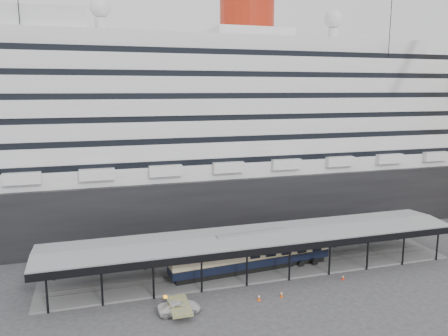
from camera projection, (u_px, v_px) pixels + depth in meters
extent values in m
plane|color=#343437|center=(271.00, 286.00, 54.37)|extent=(200.00, 200.00, 0.00)
cube|color=black|center=(206.00, 191.00, 83.61)|extent=(130.00, 30.00, 10.00)
cylinder|color=#B0230E|center=(247.00, 16.00, 80.12)|extent=(10.00, 10.00, 9.00)
sphere|color=silver|center=(100.00, 7.00, 72.64)|extent=(3.60, 3.60, 3.60)
sphere|color=silver|center=(334.00, 19.00, 85.21)|extent=(3.60, 3.60, 3.60)
cube|color=slate|center=(257.00, 269.00, 59.05)|extent=(56.00, 8.00, 0.24)
cube|color=slate|center=(259.00, 270.00, 58.35)|extent=(54.00, 0.08, 0.10)
cube|color=slate|center=(255.00, 266.00, 59.70)|extent=(54.00, 0.08, 0.10)
cube|color=black|center=(270.00, 251.00, 54.05)|extent=(56.00, 0.18, 0.90)
cube|color=black|center=(246.00, 229.00, 62.52)|extent=(56.00, 0.18, 0.90)
cube|color=slate|center=(257.00, 234.00, 58.15)|extent=(56.00, 9.00, 0.24)
cylinder|color=black|center=(25.00, 93.00, 62.29)|extent=(0.12, 0.12, 47.21)
cylinder|color=black|center=(386.00, 92.00, 77.87)|extent=(0.12, 0.12, 47.21)
imported|color=silver|center=(179.00, 307.00, 47.74)|extent=(4.68, 2.22, 1.29)
cube|color=black|center=(251.00, 267.00, 58.75)|extent=(21.64, 4.18, 0.72)
cube|color=black|center=(251.00, 260.00, 58.58)|extent=(22.69, 4.67, 1.13)
cube|color=#CAB791|center=(251.00, 252.00, 58.36)|extent=(22.69, 4.71, 1.33)
cube|color=black|center=(251.00, 245.00, 58.21)|extent=(22.69, 4.67, 0.41)
cube|color=#D6510B|center=(282.00, 297.00, 51.49)|extent=(0.47, 0.47, 0.03)
cone|color=#D6510B|center=(282.00, 294.00, 51.42)|extent=(0.40, 0.40, 0.75)
cylinder|color=white|center=(282.00, 293.00, 51.40)|extent=(0.24, 0.24, 0.15)
cube|color=#EA520D|center=(259.00, 300.00, 50.68)|extent=(0.44, 0.44, 0.03)
cone|color=#EA520D|center=(259.00, 297.00, 50.61)|extent=(0.37, 0.37, 0.78)
cylinder|color=white|center=(259.00, 296.00, 50.59)|extent=(0.25, 0.25, 0.15)
cube|color=red|center=(343.00, 280.00, 56.17)|extent=(0.39, 0.39, 0.03)
cone|color=red|center=(343.00, 277.00, 56.11)|extent=(0.33, 0.33, 0.65)
cylinder|color=white|center=(343.00, 277.00, 56.10)|extent=(0.21, 0.21, 0.13)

